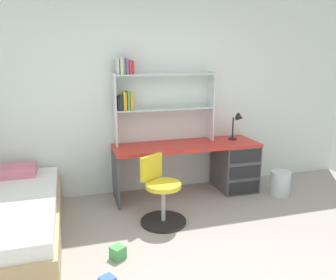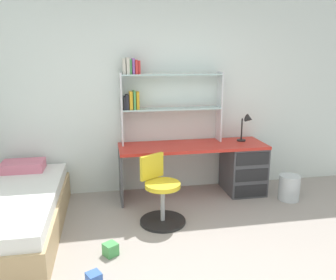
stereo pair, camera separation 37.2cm
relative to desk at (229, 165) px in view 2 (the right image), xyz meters
name	(u,v)px [view 2 (the right image)]	position (x,y,z in m)	size (l,w,h in m)	color
room_shell	(70,105)	(-1.99, -0.78, 0.98)	(5.86, 5.59, 2.75)	silver
desk	(229,165)	(0.00, 0.00, 0.00)	(1.95, 0.61, 0.71)	red
bookshelf_hutch	(158,93)	(-0.96, 0.19, 0.98)	(1.35, 0.22, 1.13)	silver
desk_lamp	(247,123)	(0.25, 0.05, 0.56)	(0.20, 0.16, 0.38)	black
swivel_chair	(161,197)	(-1.07, -0.70, -0.10)	(0.52, 0.52, 0.77)	black
bed_platform	(10,213)	(-2.68, -0.68, -0.17)	(1.03, 2.00, 0.58)	tan
waste_bin	(289,188)	(0.69, -0.40, -0.23)	(0.27, 0.27, 0.33)	silver
toy_block_green_2	(111,249)	(-1.65, -1.29, -0.34)	(0.12, 0.12, 0.12)	#479E51
toy_block_blue_3	(94,279)	(-1.79, -1.70, -0.34)	(0.11, 0.11, 0.11)	#3860B7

